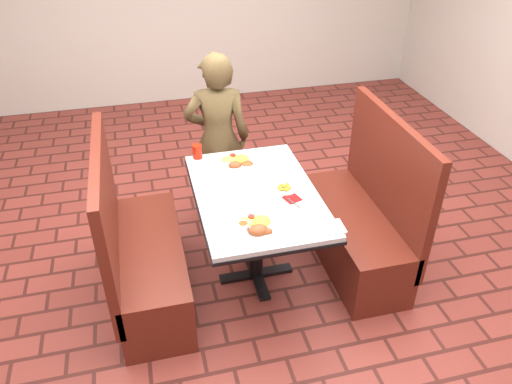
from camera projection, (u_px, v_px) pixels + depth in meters
room at (256, 13)px, 2.70m from camera, size 7.00×7.04×2.82m
dining_table at (256, 204)px, 3.39m from camera, size 0.81×1.21×0.75m
booth_bench_left at (143, 259)px, 3.41m from camera, size 0.47×1.20×1.17m
booth_bench_right at (359, 225)px, 3.73m from camera, size 0.47×1.20×1.17m
diner_person at (218, 139)px, 4.04m from camera, size 0.57×0.41×1.44m
near_dinner_plate at (257, 224)px, 2.99m from camera, size 0.29×0.29×0.09m
far_dinner_plate at (238, 160)px, 3.64m from camera, size 0.29×0.29×0.08m
plantain_plate at (285, 188)px, 3.36m from camera, size 0.16×0.16×0.02m
maroon_napkin at (292, 198)px, 3.27m from camera, size 0.13×0.13×0.00m
spoon_utensil at (294, 204)px, 3.22m from camera, size 0.06×0.14×0.00m
red_tumbler at (197, 151)px, 3.70m from camera, size 0.07×0.07×0.11m
paper_napkin at (329, 228)px, 3.00m from camera, size 0.19×0.14×0.01m
knife_utensil at (267, 223)px, 3.03m from camera, size 0.03×0.17×0.00m
fork_utensil at (248, 224)px, 3.02m from camera, size 0.02×0.16×0.00m
lettuce_shreds at (260, 186)px, 3.40m from camera, size 0.28×0.32×0.00m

